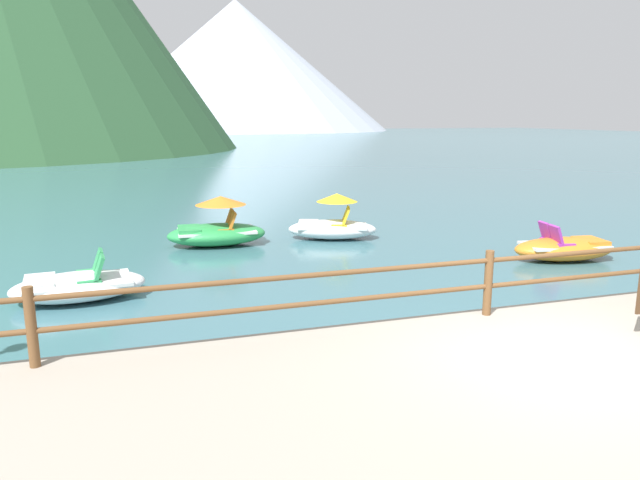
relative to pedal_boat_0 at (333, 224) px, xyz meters
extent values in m
plane|color=#3D6B75|center=(-0.23, 30.86, -0.39)|extent=(200.00, 200.00, 0.00)
cylinder|color=brown|center=(-6.18, -7.59, 0.49)|extent=(0.12, 0.12, 0.95)
cylinder|color=brown|center=(-0.23, -7.59, 0.49)|extent=(0.12, 0.12, 0.95)
cylinder|color=brown|center=(-0.23, -7.59, 0.82)|extent=(23.80, 0.07, 0.07)
cylinder|color=brown|center=(-0.23, -7.59, 0.44)|extent=(23.80, 0.07, 0.07)
ellipsoid|color=white|center=(-0.01, 0.00, -0.14)|extent=(2.59, 1.86, 0.50)
cube|color=silver|center=(-0.01, 0.00, -0.05)|extent=(2.04, 1.49, 0.06)
cube|color=yellow|center=(0.24, 0.16, 0.02)|extent=(0.51, 0.51, 0.08)
cube|color=yellow|center=(0.41, 0.10, 0.24)|extent=(0.33, 0.45, 0.43)
cube|color=yellow|center=(0.08, -0.27, 0.02)|extent=(0.51, 0.51, 0.08)
cube|color=yellow|center=(0.25, -0.33, 0.24)|extent=(0.33, 0.45, 0.43)
cube|color=white|center=(-0.61, 0.22, 0.01)|extent=(0.75, 0.93, 0.12)
cone|color=yellow|center=(0.11, -0.04, 0.72)|extent=(1.39, 1.39, 0.22)
ellipsoid|color=orange|center=(4.24, -3.85, -0.13)|extent=(2.49, 1.44, 0.52)
cube|color=silver|center=(4.24, -3.85, -0.04)|extent=(1.95, 1.17, 0.06)
cube|color=purple|center=(4.04, -4.05, 0.03)|extent=(0.45, 0.45, 0.08)
cube|color=purple|center=(3.86, -4.02, 0.25)|extent=(0.26, 0.43, 0.43)
cube|color=purple|center=(4.10, -3.61, 0.03)|extent=(0.45, 0.45, 0.08)
cube|color=purple|center=(3.92, -3.58, 0.25)|extent=(0.26, 0.43, 0.43)
cube|color=orange|center=(4.88, -3.95, 0.02)|extent=(0.63, 0.84, 0.12)
ellipsoid|color=white|center=(-6.03, -3.66, -0.15)|extent=(2.41, 1.54, 0.47)
cube|color=silver|center=(-6.03, -3.66, -0.07)|extent=(1.88, 1.26, 0.06)
cube|color=#339956|center=(-5.89, -3.38, 0.00)|extent=(0.44, 0.44, 0.08)
cube|color=#339956|center=(-5.71, -3.36, 0.22)|extent=(0.24, 0.42, 0.43)
cube|color=#339956|center=(-5.83, -3.91, 0.00)|extent=(0.44, 0.44, 0.08)
cube|color=#339956|center=(-5.65, -3.89, 0.22)|extent=(0.24, 0.42, 0.43)
cube|color=white|center=(-6.66, -3.72, -0.01)|extent=(0.59, 0.97, 0.12)
ellipsoid|color=green|center=(-3.06, 0.12, -0.12)|extent=(2.52, 1.44, 0.55)
cube|color=silver|center=(-3.06, 0.12, -0.02)|extent=(1.97, 1.18, 0.06)
cube|color=orange|center=(-2.86, 0.38, 0.05)|extent=(0.42, 0.42, 0.08)
cube|color=orange|center=(-2.68, 0.37, 0.27)|extent=(0.22, 0.41, 0.43)
cube|color=orange|center=(-2.89, -0.15, 0.05)|extent=(0.42, 0.42, 0.08)
cube|color=orange|center=(-2.71, -0.16, 0.27)|extent=(0.22, 0.41, 0.43)
cube|color=green|center=(-3.73, 0.15, 0.04)|extent=(0.58, 0.96, 0.12)
cone|color=orange|center=(-2.93, 0.12, 0.75)|extent=(1.33, 1.33, 0.22)
cone|color=#2D5633|center=(-9.86, 57.38, 11.25)|extent=(28.74, 28.74, 23.27)
cone|color=#A8B2C1|center=(19.11, 124.52, 14.10)|extent=(69.03, 69.03, 28.97)
camera|label=1|loc=(-4.97, -14.57, 2.82)|focal=32.98mm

